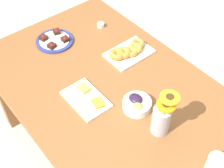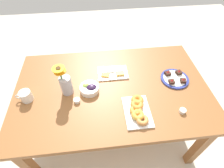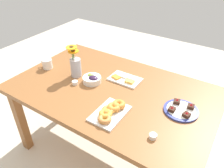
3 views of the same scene
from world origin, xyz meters
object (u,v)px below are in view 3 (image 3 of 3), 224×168
at_px(cheese_platter, 125,79).
at_px(dining_table, 112,97).
at_px(dessert_plate, 181,110).
at_px(flower_vase, 76,66).
at_px(jam_cup_berry, 153,136).
at_px(croissant_platter, 111,111).
at_px(grape_bowl, 92,79).
at_px(jam_cup_honey, 75,83).
at_px(coffee_mug, 47,64).

bearing_deg(cheese_platter, dining_table, 80.80).
bearing_deg(dessert_plate, flower_vase, 2.43).
bearing_deg(jam_cup_berry, croissant_platter, -6.83).
relative_size(grape_bowl, croissant_platter, 0.53).
distance_m(grape_bowl, jam_cup_honey, 0.14).
bearing_deg(dessert_plate, dining_table, 3.10).
bearing_deg(croissant_platter, jam_cup_berry, 173.17).
relative_size(dining_table, coffee_mug, 12.94).
distance_m(dining_table, coffee_mug, 0.68).
relative_size(coffee_mug, cheese_platter, 0.48).
height_order(coffee_mug, grape_bowl, coffee_mug).
xyz_separation_m(coffee_mug, jam_cup_berry, (-1.16, 0.25, -0.03)).
height_order(dining_table, grape_bowl, grape_bowl).
xyz_separation_m(coffee_mug, jam_cup_honey, (-0.38, 0.06, -0.03)).
height_order(coffee_mug, cheese_platter, coffee_mug).
bearing_deg(croissant_platter, dessert_plate, -143.39).
bearing_deg(cheese_platter, croissant_platter, 107.77).
height_order(dining_table, cheese_platter, cheese_platter).
xyz_separation_m(cheese_platter, jam_cup_honey, (0.31, 0.27, 0.01)).
relative_size(dining_table, croissant_platter, 5.61).
bearing_deg(dessert_plate, coffee_mug, 3.81).
bearing_deg(dessert_plate, grape_bowl, 3.69).
height_order(grape_bowl, croissant_platter, grape_bowl).
height_order(cheese_platter, jam_cup_berry, cheese_platter).
relative_size(cheese_platter, jam_cup_honey, 5.42).
bearing_deg(grape_bowl, flower_vase, -2.76).
relative_size(coffee_mug, flower_vase, 0.45).
bearing_deg(cheese_platter, flower_vase, 23.18).
relative_size(dining_table, dessert_plate, 6.73).
relative_size(coffee_mug, croissant_platter, 0.43).
xyz_separation_m(cheese_platter, jam_cup_berry, (-0.46, 0.46, 0.01)).
bearing_deg(flower_vase, cheese_platter, -156.82).
bearing_deg(cheese_platter, grape_bowl, 39.82).
xyz_separation_m(croissant_platter, jam_cup_honey, (0.44, -0.14, -0.01)).
height_order(grape_bowl, dessert_plate, grape_bowl).
relative_size(croissant_platter, jam_cup_honey, 5.94).
xyz_separation_m(grape_bowl, dessert_plate, (-0.73, -0.05, -0.02)).
relative_size(dining_table, jam_cup_honey, 33.33).
bearing_deg(dining_table, cheese_platter, -99.20).
relative_size(jam_cup_honey, jam_cup_berry, 1.00).
bearing_deg(jam_cup_honey, flower_vase, -54.25).
distance_m(cheese_platter, jam_cup_berry, 0.65).
xyz_separation_m(dining_table, jam_cup_honey, (0.28, 0.12, 0.10)).
height_order(jam_cup_berry, flower_vase, flower_vase).
distance_m(coffee_mug, croissant_platter, 0.85).
relative_size(croissant_platter, jam_cup_berry, 5.94).
relative_size(jam_cup_berry, flower_vase, 0.18).
distance_m(coffee_mug, flower_vase, 0.32).
bearing_deg(coffee_mug, cheese_platter, -163.33).
bearing_deg(coffee_mug, dessert_plate, -176.19).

